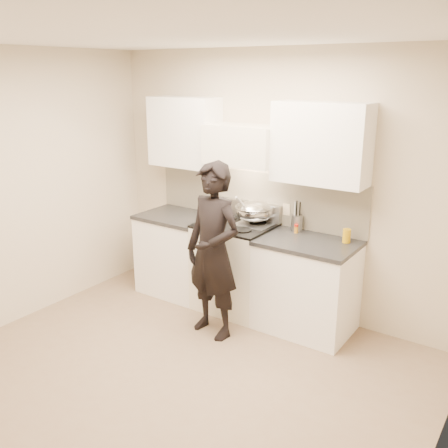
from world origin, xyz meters
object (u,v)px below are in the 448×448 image
at_px(stove, 235,266).
at_px(person, 213,251).
at_px(counter_right, 306,285).
at_px(wok, 254,211).
at_px(utensil_crock, 297,222).

distance_m(stove, person, 0.70).
xyz_separation_m(counter_right, wok, (-0.69, 0.14, 0.61)).
height_order(stove, person, person).
relative_size(counter_right, person, 0.54).
bearing_deg(counter_right, person, -140.28).
bearing_deg(utensil_crock, person, -119.34).
xyz_separation_m(wok, utensil_crock, (0.45, 0.09, -0.06)).
bearing_deg(counter_right, stove, -180.00).
height_order(utensil_crock, person, person).
height_order(counter_right, person, person).
xyz_separation_m(counter_right, utensil_crock, (-0.24, 0.23, 0.55)).
relative_size(utensil_crock, person, 0.18).
relative_size(wok, person, 0.30).
distance_m(counter_right, wok, 0.93).
height_order(wok, utensil_crock, wok).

